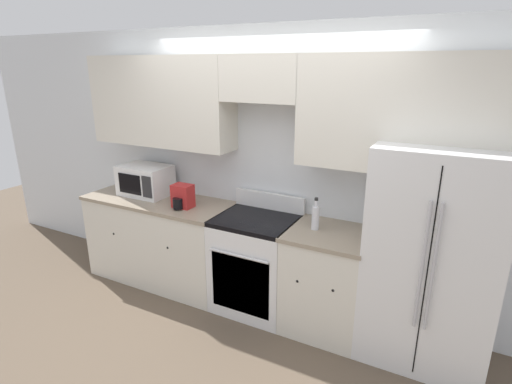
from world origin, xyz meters
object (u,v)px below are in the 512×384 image
microwave (145,180)px  bottle (316,217)px  refrigerator (431,257)px  oven_range (256,263)px

microwave → bottle: bearing=-1.8°
refrigerator → microwave: size_ratio=3.26×
refrigerator → bottle: (-0.92, -0.03, 0.17)m
oven_range → refrigerator: (1.49, 0.04, 0.39)m
oven_range → refrigerator: 1.54m
oven_range → refrigerator: size_ratio=0.63×
bottle → oven_range: bearing=-179.2°
oven_range → bottle: bottle is taller
refrigerator → microwave: 2.86m
refrigerator → microwave: (-2.85, 0.03, 0.22)m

